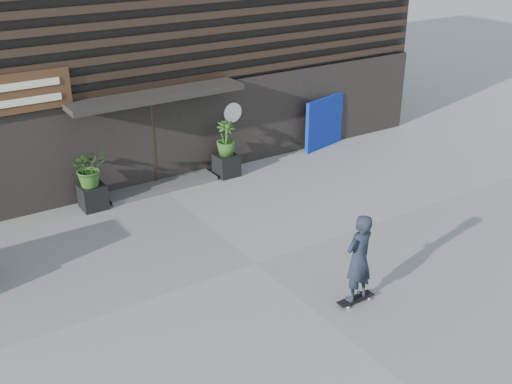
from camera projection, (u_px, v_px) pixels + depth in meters
ground at (255, 264)px, 12.97m from camera, size 80.00×80.00×0.00m
entrance_step at (161, 186)px, 16.45m from camera, size 3.00×0.80×0.12m
planter_pot_left at (93, 197)px, 15.26m from camera, size 0.60×0.60×0.60m
bamboo_left at (89, 167)px, 14.93m from camera, size 0.86×0.75×0.96m
planter_pot_right at (226, 165)px, 17.14m from camera, size 0.60×0.60×0.60m
bamboo_right at (226, 138)px, 16.82m from camera, size 0.54×0.54×0.96m
blue_tarp at (324, 123)px, 18.98m from camera, size 1.65×0.52×1.57m
building at (77, 8)px, 18.90m from camera, size 18.00×11.00×8.00m
skateboarder at (359, 258)px, 11.30m from camera, size 0.78×0.50×1.83m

